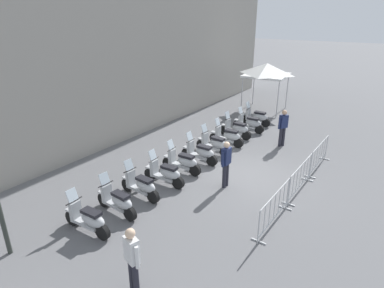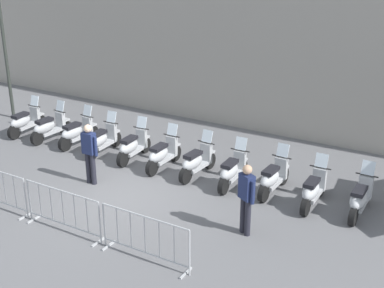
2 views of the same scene
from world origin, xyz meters
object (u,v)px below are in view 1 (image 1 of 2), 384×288
object	(u,v)px
motorcycle_1	(118,201)
motorcycle_8	(237,129)
motorcycle_3	(166,173)
motorcycle_4	(183,162)
barrier_segment_2	(319,156)
barrier_segment_0	(274,209)
officer_mid_plaza	(132,258)
barrier_segment_1	(300,178)
canopy_tent	(267,70)
officer_near_row_end	(226,162)
officer_by_barriers	(283,126)
motorcycle_0	(88,219)
motorcycle_9	(250,123)
motorcycle_10	(257,117)
motorcycle_7	(228,136)
motorcycle_2	(141,186)
motorcycle_5	(201,153)
motorcycle_6	(214,144)

from	to	relation	value
motorcycle_1	motorcycle_8	world-z (taller)	same
motorcycle_1	motorcycle_3	distance (m)	2.29
motorcycle_4	barrier_segment_2	distance (m)	5.42
barrier_segment_0	officer_mid_plaza	size ratio (longest dim) A/B	1.27
motorcycle_1	barrier_segment_1	bearing A→B (deg)	-48.84
canopy_tent	barrier_segment_0	bearing A→B (deg)	-161.53
officer_near_row_end	barrier_segment_0	bearing A→B (deg)	-123.28
motorcycle_1	officer_by_barriers	bearing A→B (deg)	-20.90
barrier_segment_2	officer_by_barriers	world-z (taller)	officer_by_barriers
motorcycle_1	officer_mid_plaza	xyz separation A→B (m)	(-2.25, -2.35, 0.53)
motorcycle_3	officer_near_row_end	world-z (taller)	officer_near_row_end
motorcycle_0	motorcycle_3	distance (m)	3.42
motorcycle_9	motorcycle_10	xyz separation A→B (m)	(1.15, 0.00, 0.00)
motorcycle_9	motorcycle_10	bearing A→B (deg)	0.18
motorcycle_0	barrier_segment_1	distance (m)	7.04
motorcycle_0	canopy_tent	world-z (taller)	canopy_tent
motorcycle_4	canopy_tent	world-z (taller)	canopy_tent
motorcycle_9	officer_near_row_end	xyz separation A→B (m)	(-5.89, -1.16, 0.53)
motorcycle_9	barrier_segment_2	world-z (taller)	motorcycle_9
motorcycle_4	motorcycle_7	xyz separation A→B (m)	(3.39, -0.46, 0.00)
motorcycle_2	motorcycle_5	bearing A→B (deg)	-8.48
motorcycle_0	motorcycle_7	xyz separation A→B (m)	(7.93, -0.93, 0.00)
motorcycle_2	motorcycle_1	bearing A→B (deg)	177.48
barrier_segment_0	officer_near_row_end	xyz separation A→B (m)	(1.41, 2.14, 0.45)
barrier_segment_2	motorcycle_2	bearing A→B (deg)	136.97
motorcycle_0	motorcycle_1	size ratio (longest dim) A/B	1.00
motorcycle_0	motorcycle_8	bearing A→B (deg)	-5.79
barrier_segment_1	motorcycle_10	bearing A→B (deg)	30.10
motorcycle_0	officer_near_row_end	bearing A→B (deg)	-28.65
motorcycle_7	motorcycle_8	size ratio (longest dim) A/B	1.00
motorcycle_6	officer_mid_plaza	xyz separation A→B (m)	(-7.91, -1.70, 0.53)
motorcycle_4	officer_by_barriers	bearing A→B (deg)	-30.61
motorcycle_3	motorcycle_6	bearing A→B (deg)	-6.10
barrier_segment_1	officer_mid_plaza	size ratio (longest dim) A/B	1.27
motorcycle_5	motorcycle_7	distance (m)	2.28
motorcycle_6	officer_by_barriers	world-z (taller)	officer_by_barriers
motorcycle_3	motorcycle_8	world-z (taller)	same
motorcycle_0	motorcycle_8	world-z (taller)	same
motorcycle_7	officer_near_row_end	size ratio (longest dim) A/B	1.00
motorcycle_0	motorcycle_4	size ratio (longest dim) A/B	1.00
officer_near_row_end	motorcycle_9	bearing A→B (deg)	11.11
barrier_segment_2	motorcycle_0	bearing A→B (deg)	146.09
motorcycle_8	barrier_segment_1	bearing A→B (deg)	-135.32
motorcycle_8	officer_near_row_end	xyz separation A→B (m)	(-4.77, -1.43, 0.53)
motorcycle_1	motorcycle_5	bearing A→B (deg)	-6.99
motorcycle_5	barrier_segment_2	distance (m)	4.72
motorcycle_6	motorcycle_8	xyz separation A→B (m)	(2.28, -0.15, 0.00)
officer_mid_plaza	canopy_tent	size ratio (longest dim) A/B	0.59
motorcycle_7	motorcycle_9	distance (m)	2.28
motorcycle_10	motorcycle_3	bearing A→B (deg)	174.33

